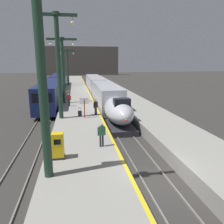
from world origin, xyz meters
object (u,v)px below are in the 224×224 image
at_px(highspeed_train_main, 101,91).
at_px(station_column_distant, 68,64).
at_px(station_column_far, 63,64).
at_px(ticket_machine_yellow, 58,147).
at_px(departure_info_board, 84,104).
at_px(station_column_mid, 58,58).
at_px(passenger_near_edge, 96,106).
at_px(passenger_mid_platform, 102,133).
at_px(rolling_suitcase, 80,114).
at_px(regional_train_adjacent, 55,86).
at_px(station_column_near, 41,60).
at_px(passenger_far_waiting, 69,99).

distance_m(highspeed_train_main, station_column_distant, 19.44).
relative_size(station_column_far, ticket_machine_yellow, 5.57).
xyz_separation_m(station_column_distant, departure_info_board, (2.39, -32.76, -3.68)).
height_order(station_column_mid, passenger_near_edge, station_column_mid).
bearing_deg(highspeed_train_main, station_column_distant, 108.14).
height_order(passenger_near_edge, passenger_mid_platform, same).
distance_m(rolling_suitcase, departure_info_board, 1.47).
xyz_separation_m(passenger_mid_platform, ticket_machine_yellow, (-2.82, -1.42, -0.25)).
height_order(regional_train_adjacent, station_column_near, station_column_near).
xyz_separation_m(passenger_mid_platform, passenger_far_waiting, (-2.51, 14.56, 0.00)).
distance_m(regional_train_adjacent, passenger_near_edge, 20.96).
bearing_deg(station_column_mid, regional_train_adjacent, 96.01).
relative_size(passenger_mid_platform, rolling_suitcase, 1.72).
bearing_deg(station_column_near, rolling_suitcase, 81.11).
bearing_deg(station_column_mid, rolling_suitcase, 10.69).
distance_m(passenger_far_waiting, rolling_suitcase, 5.95).
height_order(regional_train_adjacent, passenger_far_waiting, regional_train_adjacent).
relative_size(station_column_near, station_column_distant, 1.14).
distance_m(regional_train_adjacent, ticket_machine_yellow, 30.84).
relative_size(station_column_near, passenger_mid_platform, 5.75).
bearing_deg(station_column_far, highspeed_train_main, 44.49).
relative_size(rolling_suitcase, departure_info_board, 0.46).
bearing_deg(regional_train_adjacent, highspeed_train_main, -38.66).
bearing_deg(station_column_near, departure_info_board, 78.31).
xyz_separation_m(regional_train_adjacent, station_column_distant, (2.20, 11.53, 4.11)).
distance_m(passenger_mid_platform, passenger_far_waiting, 14.78).
bearing_deg(passenger_mid_platform, ticket_machine_yellow, -153.37).
bearing_deg(station_column_distant, station_column_near, -90.00).
xyz_separation_m(station_column_far, rolling_suitcase, (1.92, -8.26, -5.07)).
bearing_deg(passenger_mid_platform, station_column_far, 100.54).
distance_m(station_column_near, ticket_machine_yellow, 5.48).
bearing_deg(passenger_mid_platform, highspeed_train_main, 83.19).
bearing_deg(station_column_mid, highspeed_train_main, 67.74).
distance_m(station_column_near, station_column_mid, 11.91).
bearing_deg(ticket_machine_yellow, station_column_distant, 90.47).
bearing_deg(regional_train_adjacent, station_column_distant, 79.20).
relative_size(station_column_mid, station_column_distant, 1.20).
relative_size(station_column_distant, ticket_machine_yellow, 5.34).
bearing_deg(passenger_far_waiting, highspeed_train_main, 57.65).
bearing_deg(departure_info_board, station_column_mid, 171.98).
distance_m(station_column_near, rolling_suitcase, 13.58).
height_order(ticket_machine_yellow, departure_info_board, departure_info_board).
distance_m(regional_train_adjacent, station_column_distant, 12.44).
height_order(station_column_near, rolling_suitcase, station_column_near).
bearing_deg(passenger_mid_platform, regional_train_adjacent, 100.38).
bearing_deg(passenger_near_edge, station_column_near, -106.14).
bearing_deg(station_column_near, station_column_mid, 90.00).
bearing_deg(highspeed_train_main, station_column_near, -102.63).
bearing_deg(regional_train_adjacent, passenger_near_edge, -73.75).
relative_size(highspeed_train_main, departure_info_board, 18.14).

